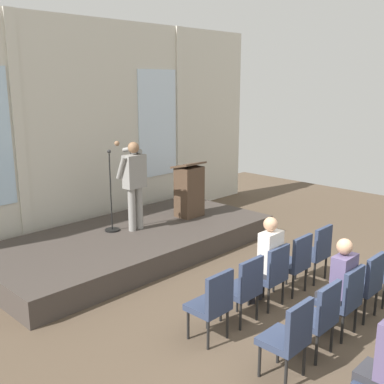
% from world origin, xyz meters
% --- Properties ---
extents(ground_plane, '(15.61, 15.61, 0.00)m').
position_xyz_m(ground_plane, '(0.00, 0.00, 0.00)').
color(ground_plane, brown).
extents(rear_partition, '(10.24, 0.14, 4.42)m').
position_xyz_m(rear_partition, '(0.02, 6.00, 2.21)').
color(rear_partition, beige).
rests_on(rear_partition, ground).
extents(stage_platform, '(5.49, 2.59, 0.41)m').
position_xyz_m(stage_platform, '(0.00, 4.41, 0.20)').
color(stage_platform, '#3F3833').
rests_on(stage_platform, ground).
extents(speaker, '(0.51, 0.69, 1.69)m').
position_xyz_m(speaker, '(0.14, 4.48, 1.39)').
color(speaker, gray).
rests_on(speaker, stage_platform).
extents(mic_stand, '(0.28, 0.28, 1.55)m').
position_xyz_m(mic_stand, '(-0.22, 4.73, 0.74)').
color(mic_stand, black).
rests_on(mic_stand, stage_platform).
extents(lectern, '(0.60, 0.48, 1.16)m').
position_xyz_m(lectern, '(1.51, 4.38, 0.96)').
color(lectern, '#4C3828').
rests_on(lectern, stage_platform).
extents(chair_r0_c0, '(0.46, 0.44, 0.94)m').
position_xyz_m(chair_r0_c0, '(-1.26, 1.26, 0.53)').
color(chair_r0_c0, black).
rests_on(chair_r0_c0, ground).
extents(chair_r0_c1, '(0.46, 0.44, 0.94)m').
position_xyz_m(chair_r0_c1, '(-0.63, 1.26, 0.53)').
color(chair_r0_c1, black).
rests_on(chair_r0_c1, ground).
extents(chair_r0_c2, '(0.46, 0.44, 0.94)m').
position_xyz_m(chair_r0_c2, '(0.00, 1.26, 0.53)').
color(chair_r0_c2, black).
rests_on(chair_r0_c2, ground).
extents(audience_r0_c2, '(0.36, 0.39, 1.34)m').
position_xyz_m(audience_r0_c2, '(0.00, 1.34, 0.74)').
color(audience_r0_c2, '#2D2D33').
rests_on(audience_r0_c2, ground).
extents(chair_r0_c3, '(0.46, 0.44, 0.94)m').
position_xyz_m(chair_r0_c3, '(0.63, 1.26, 0.53)').
color(chair_r0_c3, black).
rests_on(chair_r0_c3, ground).
extents(chair_r0_c4, '(0.46, 0.44, 0.94)m').
position_xyz_m(chair_r0_c4, '(1.26, 1.26, 0.53)').
color(chair_r0_c4, black).
rests_on(chair_r0_c4, ground).
extents(chair_r1_c0, '(0.46, 0.44, 0.94)m').
position_xyz_m(chair_r1_c0, '(-1.26, 0.15, 0.53)').
color(chair_r1_c0, black).
rests_on(chair_r1_c0, ground).
extents(chair_r1_c1, '(0.46, 0.44, 0.94)m').
position_xyz_m(chair_r1_c1, '(-0.63, 0.15, 0.53)').
color(chair_r1_c1, black).
rests_on(chair_r1_c1, ground).
extents(chair_r1_c2, '(0.46, 0.44, 0.94)m').
position_xyz_m(chair_r1_c2, '(0.00, 0.15, 0.53)').
color(chair_r1_c2, black).
rests_on(chair_r1_c2, ground).
extents(audience_r1_c2, '(0.36, 0.39, 1.30)m').
position_xyz_m(audience_r1_c2, '(0.00, 0.24, 0.72)').
color(audience_r1_c2, '#2D2D33').
rests_on(audience_r1_c2, ground).
extents(chair_r1_c3, '(0.46, 0.44, 0.94)m').
position_xyz_m(chair_r1_c3, '(0.63, 0.15, 0.53)').
color(chair_r1_c3, black).
rests_on(chair_r1_c3, ground).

